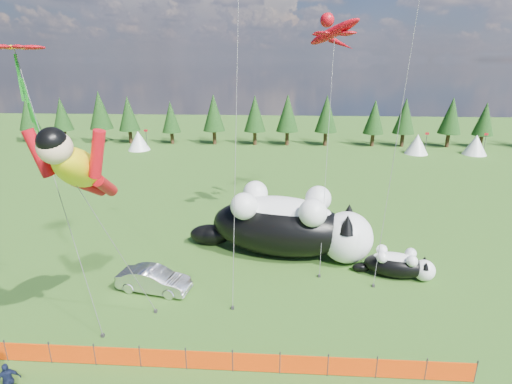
% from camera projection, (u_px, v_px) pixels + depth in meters
% --- Properties ---
extents(ground, '(160.00, 160.00, 0.00)m').
position_uv_depth(ground, '(220.00, 326.00, 19.96)').
color(ground, '#11370A').
rests_on(ground, ground).
extents(safety_fence, '(22.06, 0.06, 1.10)m').
position_uv_depth(safety_fence, '(209.00, 360.00, 16.96)').
color(safety_fence, '#262626').
rests_on(safety_fence, ground).
extents(tree_line, '(90.00, 4.00, 8.00)m').
position_uv_depth(tree_line, '(263.00, 119.00, 61.33)').
color(tree_line, black).
rests_on(tree_line, ground).
extents(festival_tents, '(50.00, 3.20, 2.80)m').
position_uv_depth(festival_tents, '(338.00, 143.00, 56.75)').
color(festival_tents, white).
rests_on(festival_tents, ground).
extents(cat_large, '(12.59, 6.26, 4.58)m').
position_uv_depth(cat_large, '(288.00, 224.00, 26.74)').
color(cat_large, black).
rests_on(cat_large, ground).
extents(cat_small, '(4.80, 2.44, 1.75)m').
position_uv_depth(cat_small, '(398.00, 264.00, 24.26)').
color(cat_small, black).
rests_on(cat_small, ground).
extents(car, '(4.41, 2.21, 1.39)m').
position_uv_depth(car, '(154.00, 280.00, 22.81)').
color(car, silver).
rests_on(car, ground).
extents(spectator_c, '(1.03, 0.88, 1.57)m').
position_uv_depth(spectator_c, '(8.00, 381.00, 15.51)').
color(spectator_c, '#131934').
rests_on(spectator_c, ground).
extents(superhero_kite, '(5.28, 5.61, 10.94)m').
position_uv_depth(superhero_kite, '(78.00, 168.00, 16.04)').
color(superhero_kite, yellow).
rests_on(superhero_kite, ground).
extents(gecko_kite, '(6.30, 10.63, 16.40)m').
position_uv_depth(gecko_kite, '(334.00, 32.00, 26.97)').
color(gecko_kite, '#BA0914').
rests_on(gecko_kite, ground).
extents(flower_kite, '(4.35, 2.99, 13.37)m').
position_uv_depth(flower_kite, '(15.00, 52.00, 16.59)').
color(flower_kite, '#BA0914').
rests_on(flower_kite, ground).
extents(diamond_kite_a, '(1.00, 6.25, 17.64)m').
position_uv_depth(diamond_kite_a, '(238.00, 2.00, 21.64)').
color(diamond_kite_a, '#0B2EAD').
rests_on(diamond_kite_a, ground).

